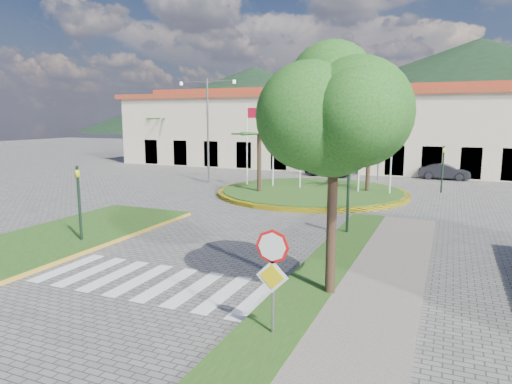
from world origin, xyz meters
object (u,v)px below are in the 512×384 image
at_px(car_dark_a, 328,168).
at_px(car_dark_b, 445,172).
at_px(stop_sign, 272,266).
at_px(roundabout_island, 312,191).
at_px(deciduous_tree, 335,115).
at_px(white_van, 270,162).

height_order(car_dark_a, car_dark_b, car_dark_a).
distance_m(stop_sign, car_dark_a, 30.28).
distance_m(roundabout_island, deciduous_tree, 18.55).
bearing_deg(car_dark_b, stop_sign, 176.16).
distance_m(roundabout_island, car_dark_b, 13.89).
height_order(white_van, car_dark_a, car_dark_a).
bearing_deg(deciduous_tree, car_dark_b, 84.81).
relative_size(stop_sign, white_van, 0.59).
bearing_deg(stop_sign, car_dark_b, 84.22).
height_order(stop_sign, car_dark_a, stop_sign).
distance_m(roundabout_island, white_van, 15.79).
relative_size(deciduous_tree, white_van, 1.52).
bearing_deg(car_dark_b, white_van, 84.54).
relative_size(car_dark_a, car_dark_b, 0.99).
bearing_deg(roundabout_island, white_van, 121.72).
bearing_deg(car_dark_a, roundabout_island, -164.09).
relative_size(deciduous_tree, car_dark_a, 1.71).
relative_size(white_van, car_dark_a, 1.13).
bearing_deg(deciduous_tree, car_dark_a, 104.46).
distance_m(deciduous_tree, car_dark_a, 27.81).
distance_m(stop_sign, car_dark_b, 31.52).
bearing_deg(car_dark_b, deciduous_tree, 176.75).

